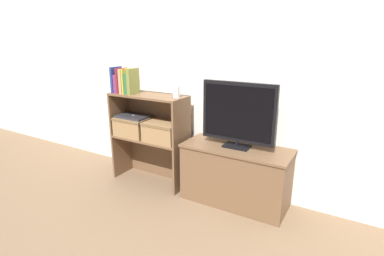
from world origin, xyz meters
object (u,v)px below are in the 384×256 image
(book_plum, at_px, (119,83))
(baby_monitor, at_px, (176,92))
(book_navy, at_px, (116,80))
(book_olive, at_px, (133,81))
(tv, at_px, (238,114))
(book_tan, at_px, (124,81))
(storage_basket_left, at_px, (134,125))
(book_mustard, at_px, (127,81))
(laptop, at_px, (133,116))
(book_maroon, at_px, (122,81))
(storage_basket_right, at_px, (164,131))
(book_forest, at_px, (130,83))
(tv_stand, at_px, (235,175))

(book_plum, height_order, baby_monitor, book_plum)
(book_navy, height_order, book_olive, book_navy)
(tv, xyz_separation_m, book_olive, (-1.03, -0.09, 0.20))
(book_tan, bearing_deg, storage_basket_left, 33.04)
(book_navy, xyz_separation_m, book_mustard, (0.13, 0.00, -0.00))
(book_olive, relative_size, laptop, 0.76)
(book_maroon, xyz_separation_m, baby_monitor, (0.60, 0.05, -0.07))
(baby_monitor, relative_size, storage_basket_right, 0.39)
(book_olive, height_order, baby_monitor, book_olive)
(book_navy, bearing_deg, book_tan, 0.00)
(book_maroon, distance_m, baby_monitor, 0.60)
(tv, bearing_deg, storage_basket_right, -175.63)
(tv, relative_size, book_forest, 3.23)
(book_mustard, distance_m, book_forest, 0.04)
(storage_basket_left, bearing_deg, tv, 2.90)
(tv, bearing_deg, book_plum, -175.63)
(book_maroon, bearing_deg, laptop, 22.67)
(book_maroon, bearing_deg, baby_monitor, 4.99)
(book_navy, height_order, book_mustard, book_navy)
(book_plum, distance_m, book_forest, 0.13)
(book_navy, xyz_separation_m, storage_basket_right, (0.52, 0.04, -0.45))
(book_maroon, height_order, book_olive, book_olive)
(book_maroon, height_order, laptop, book_maroon)
(book_plum, distance_m, book_maroon, 0.04)
(book_navy, bearing_deg, book_plum, 0.00)
(book_plum, bearing_deg, book_maroon, 0.00)
(book_navy, height_order, storage_basket_left, book_navy)
(baby_monitor, bearing_deg, book_navy, -175.53)
(storage_basket_left, bearing_deg, book_maroon, -157.33)
(book_forest, bearing_deg, book_olive, -0.00)
(tv, xyz_separation_m, book_maroon, (-1.17, -0.09, 0.20))
(book_mustard, relative_size, storage_basket_right, 0.69)
(book_olive, bearing_deg, storage_basket_left, 145.83)
(book_navy, distance_m, book_olive, 0.21)
(tv_stand, xyz_separation_m, book_mustard, (-1.11, -0.09, 0.75))
(book_plum, height_order, storage_basket_right, book_plum)
(book_navy, relative_size, laptop, 0.78)
(book_tan, bearing_deg, book_mustard, 0.00)
(tv, height_order, book_maroon, book_maroon)
(tv, distance_m, storage_basket_left, 1.11)
(tv, relative_size, storage_basket_right, 1.85)
(book_tan, relative_size, book_olive, 0.95)
(tv, height_order, storage_basket_right, tv)
(book_tan, bearing_deg, book_forest, 0.00)
(book_forest, xyz_separation_m, baby_monitor, (0.50, 0.05, -0.05))
(tv, xyz_separation_m, book_plum, (-1.20, -0.09, 0.17))
(book_navy, distance_m, book_maroon, 0.07)
(book_mustard, distance_m, storage_basket_right, 0.59)
(book_olive, bearing_deg, tv_stand, 5.20)
(baby_monitor, bearing_deg, tv, 3.96)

